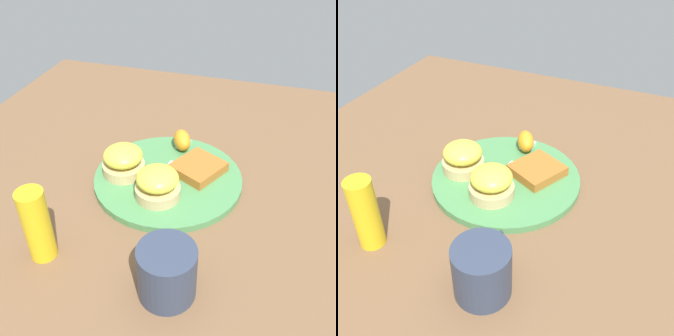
% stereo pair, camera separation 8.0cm
% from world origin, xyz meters
% --- Properties ---
extents(ground_plane, '(1.10, 1.10, 0.00)m').
position_xyz_m(ground_plane, '(0.00, 0.00, 0.00)').
color(ground_plane, brown).
extents(plate, '(0.30, 0.30, 0.01)m').
position_xyz_m(plate, '(0.00, 0.00, 0.01)').
color(plate, '#47844C').
rests_on(plate, ground_plane).
extents(sandwich_benedict_left, '(0.09, 0.09, 0.06)m').
position_xyz_m(sandwich_benedict_left, '(-0.02, 0.09, 0.04)').
color(sandwich_benedict_left, tan).
rests_on(sandwich_benedict_left, plate).
extents(sandwich_benedict_right, '(0.09, 0.09, 0.06)m').
position_xyz_m(sandwich_benedict_right, '(-0.07, -0.00, 0.04)').
color(sandwich_benedict_right, tan).
rests_on(sandwich_benedict_right, plate).
extents(hashbrown_patty, '(0.12, 0.12, 0.02)m').
position_xyz_m(hashbrown_patty, '(0.03, -0.06, 0.02)').
color(hashbrown_patty, '#A05D22').
rests_on(hashbrown_patty, plate).
extents(orange_wedge, '(0.07, 0.06, 0.04)m').
position_xyz_m(orange_wedge, '(0.11, -0.00, 0.04)').
color(orange_wedge, orange).
rests_on(orange_wedge, plate).
extents(fork, '(0.20, 0.04, 0.00)m').
position_xyz_m(fork, '(0.06, 0.00, 0.02)').
color(fork, silver).
rests_on(fork, plate).
extents(cup, '(0.12, 0.09, 0.09)m').
position_xyz_m(cup, '(-0.26, -0.08, 0.04)').
color(cup, '#2D384C').
rests_on(cup, ground_plane).
extents(condiment_bottle, '(0.04, 0.04, 0.13)m').
position_xyz_m(condiment_bottle, '(-0.25, 0.14, 0.07)').
color(condiment_bottle, gold).
rests_on(condiment_bottle, ground_plane).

